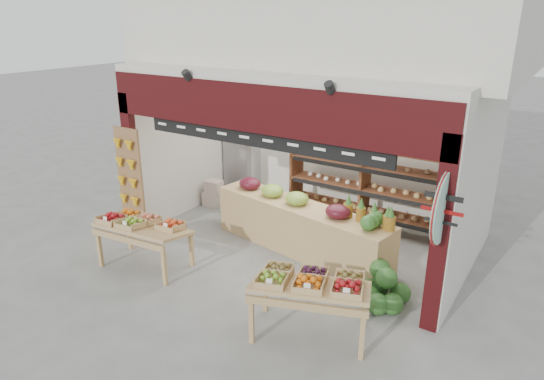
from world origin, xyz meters
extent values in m
plane|color=slate|center=(0.00, 0.00, 0.00)|extent=(60.00, 60.00, 0.00)
cube|color=beige|center=(0.00, 2.29, 1.50)|extent=(5.76, 0.18, 3.00)
cube|color=beige|center=(-2.79, 0.60, 1.50)|extent=(0.18, 3.38, 3.00)
cube|color=beige|center=(2.79, 0.60, 1.50)|extent=(0.18, 3.38, 3.00)
cube|color=beige|center=(0.00, 0.60, 3.06)|extent=(5.76, 3.38, 0.12)
cube|color=black|center=(0.00, -1.05, 2.65)|extent=(5.70, 0.14, 0.70)
cube|color=black|center=(-2.75, -1.05, 1.32)|extent=(0.22, 0.14, 2.65)
cube|color=black|center=(2.75, -1.05, 1.32)|extent=(0.22, 0.14, 2.65)
cube|color=black|center=(0.00, -1.02, 2.20)|extent=(4.20, 0.05, 0.26)
cylinder|color=white|center=(0.10, -0.95, 2.45)|extent=(0.34, 0.05, 0.34)
cube|color=brown|center=(-2.73, -1.14, 1.15)|extent=(0.60, 0.04, 1.80)
cylinder|color=#A1CAB8|center=(2.75, -1.14, 1.75)|extent=(0.04, 0.90, 0.90)
cylinder|color=maroon|center=(2.75, -1.16, 1.75)|extent=(0.01, 0.92, 0.92)
cube|color=brown|center=(-0.79, 1.52, 0.80)|extent=(0.05, 0.50, 1.60)
cube|color=brown|center=(0.71, 1.52, 0.80)|extent=(0.05, 0.50, 1.60)
cube|color=brown|center=(2.21, 1.52, 0.80)|extent=(0.05, 0.50, 1.60)
cube|color=brown|center=(0.71, 1.52, 0.35)|extent=(3.00, 0.50, 0.04)
cube|color=brown|center=(0.71, 1.52, 0.80)|extent=(3.00, 0.50, 0.04)
cube|color=brown|center=(0.71, 1.52, 1.25)|extent=(3.00, 0.50, 0.04)
cube|color=brown|center=(0.71, 1.52, 1.60)|extent=(3.00, 0.50, 0.04)
cone|color=olive|center=(-0.49, 1.52, 1.74)|extent=(0.32, 0.32, 0.28)
cone|color=olive|center=(0.31, 1.52, 1.74)|extent=(0.32, 0.32, 0.28)
cone|color=olive|center=(1.11, 1.52, 1.74)|extent=(0.32, 0.32, 0.28)
cone|color=olive|center=(1.91, 1.52, 1.74)|extent=(0.32, 0.32, 0.28)
cube|color=#B7B9BF|center=(-2.40, 1.88, 0.84)|extent=(0.79, 0.79, 1.67)
cube|color=silver|center=(-2.43, 0.77, 0.16)|extent=(0.39, 0.31, 0.32)
cube|color=silver|center=(-2.38, 0.77, 0.45)|extent=(0.35, 0.29, 0.27)
cube|color=#12461F|center=(-1.88, 0.71, 0.13)|extent=(0.37, 0.29, 0.27)
cube|color=silver|center=(-1.90, 1.10, 0.12)|extent=(0.34, 0.27, 0.25)
cube|color=tan|center=(0.21, -0.04, 0.43)|extent=(3.48, 1.25, 0.85)
ellipsoid|color=#59141E|center=(-1.01, 0.17, 0.95)|extent=(0.42, 0.38, 0.23)
ellipsoid|color=#8CB23F|center=(-0.45, 0.07, 0.95)|extent=(0.42, 0.38, 0.23)
ellipsoid|color=#8CB23F|center=(0.11, -0.02, 0.95)|extent=(0.42, 0.38, 0.23)
ellipsoid|color=#59141E|center=(0.96, -0.17, 0.95)|extent=(0.42, 0.38, 0.23)
cylinder|color=olive|center=(1.07, -0.05, 0.96)|extent=(0.15, 0.15, 0.22)
cylinder|color=olive|center=(1.31, -0.09, 0.96)|extent=(0.15, 0.15, 0.22)
cylinder|color=olive|center=(1.54, -0.13, 0.96)|extent=(0.15, 0.15, 0.22)
cylinder|color=olive|center=(1.78, -0.17, 0.96)|extent=(0.15, 0.15, 0.22)
cylinder|color=olive|center=(1.82, -0.18, 0.96)|extent=(0.15, 0.15, 0.22)
cube|color=tan|center=(-1.65, -1.89, 0.68)|extent=(1.52, 0.95, 0.22)
cube|color=tan|center=(-2.27, -2.30, 0.29)|extent=(0.07, 0.07, 0.58)
cube|color=tan|center=(-0.95, -2.16, 0.29)|extent=(0.07, 0.07, 0.58)
cube|color=tan|center=(-2.34, -1.62, 0.29)|extent=(0.07, 0.07, 0.58)
cube|color=tan|center=(-1.03, -1.48, 0.29)|extent=(0.07, 0.07, 0.58)
cube|color=tan|center=(1.47, -2.01, 0.70)|extent=(1.68, 1.28, 0.22)
cube|color=tan|center=(0.95, -2.57, 0.30)|extent=(0.08, 0.08, 0.60)
cube|color=tan|center=(2.23, -2.11, 0.30)|extent=(0.08, 0.08, 0.60)
cube|color=tan|center=(0.71, -1.90, 0.30)|extent=(0.08, 0.08, 0.60)
cube|color=tan|center=(1.99, -1.44, 0.30)|extent=(0.08, 0.08, 0.60)
sphere|color=#1C4617|center=(1.89, -1.01, 0.15)|extent=(0.31, 0.31, 0.31)
sphere|color=#1C4617|center=(2.22, -1.01, 0.15)|extent=(0.31, 0.31, 0.31)
sphere|color=#1C4617|center=(1.89, -0.68, 0.15)|extent=(0.31, 0.31, 0.31)
sphere|color=#1C4617|center=(2.22, -0.68, 0.15)|extent=(0.31, 0.31, 0.31)
sphere|color=#1C4617|center=(2.05, -0.84, 0.43)|extent=(0.31, 0.31, 0.31)
sphere|color=#1C4617|center=(2.05, -1.12, 0.15)|extent=(0.31, 0.31, 0.31)
sphere|color=#1C4617|center=(1.78, -0.84, 0.15)|extent=(0.31, 0.31, 0.31)
sphere|color=#1C4617|center=(1.89, -0.66, 0.43)|extent=(0.31, 0.31, 0.31)
camera|label=1|loc=(3.94, -6.72, 3.93)|focal=32.00mm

